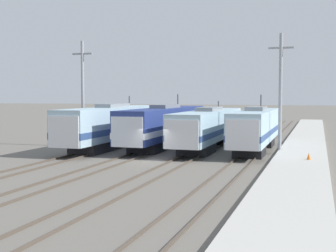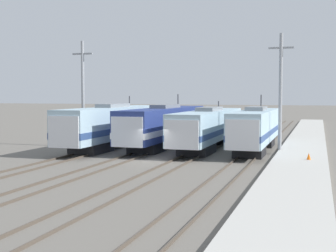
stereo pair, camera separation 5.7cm
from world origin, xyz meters
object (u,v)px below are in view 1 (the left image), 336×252
at_px(locomotive_far_left, 111,125).
at_px(traffic_cone, 309,156).
at_px(locomotive_center_right, 208,127).
at_px(locomotive_far_right, 255,129).
at_px(locomotive_center_left, 164,125).
at_px(catenary_tower_left, 83,92).
at_px(catenary_tower_right, 280,92).

height_order(locomotive_far_left, traffic_cone, locomotive_far_left).
relative_size(locomotive_center_right, locomotive_far_right, 1.18).
height_order(locomotive_center_left, catenary_tower_left, catenary_tower_left).
height_order(locomotive_far_left, locomotive_far_right, locomotive_far_right).
relative_size(locomotive_far_left, catenary_tower_right, 1.81).
bearing_deg(locomotive_far_left, catenary_tower_left, 178.92).
height_order(catenary_tower_right, traffic_cone, catenary_tower_right).
bearing_deg(catenary_tower_right, locomotive_center_left, 168.02).
distance_m(locomotive_far_left, catenary_tower_right, 16.47).
relative_size(locomotive_center_left, catenary_tower_left, 1.90).
xyz_separation_m(locomotive_far_left, traffic_cone, (18.72, -5.70, -1.58)).
xyz_separation_m(locomotive_far_left, locomotive_far_right, (13.85, 1.30, -0.10)).
relative_size(locomotive_far_left, locomotive_center_right, 0.97).
bearing_deg(locomotive_far_right, locomotive_far_left, -174.65).
distance_m(catenary_tower_left, traffic_cone, 23.06).
bearing_deg(locomotive_center_left, catenary_tower_left, -162.38).
height_order(locomotive_far_left, locomotive_center_right, locomotive_far_left).
bearing_deg(catenary_tower_left, traffic_cone, -14.78).
distance_m(locomotive_center_right, traffic_cone, 12.39).
relative_size(locomotive_far_left, traffic_cone, 38.31).
distance_m(catenary_tower_right, traffic_cone, 7.94).
xyz_separation_m(locomotive_far_right, traffic_cone, (4.87, -6.99, -1.47)).
bearing_deg(locomotive_center_right, catenary_tower_right, -16.75).
bearing_deg(locomotive_far_right, catenary_tower_right, -28.35).
xyz_separation_m(locomotive_far_left, locomotive_center_right, (9.23, 2.14, -0.15)).
bearing_deg(locomotive_center_left, traffic_cone, -30.17).
distance_m(locomotive_center_left, catenary_tower_right, 12.24).
bearing_deg(catenary_tower_left, locomotive_center_right, 9.59).
xyz_separation_m(catenary_tower_right, traffic_cone, (2.58, -5.76, -4.82)).
bearing_deg(locomotive_center_left, locomotive_far_right, -7.45).
bearing_deg(locomotive_center_left, catenary_tower_right, -11.98).
distance_m(locomotive_center_right, catenary_tower_right, 7.98).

